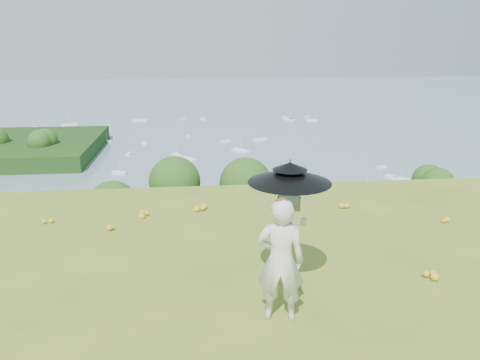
{
  "coord_description": "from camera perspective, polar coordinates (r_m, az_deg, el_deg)",
  "views": [
    {
      "loc": [
        -1.89,
        -4.81,
        3.74
      ],
      "look_at": [
        -1.03,
        3.79,
        1.12
      ],
      "focal_mm": 35.0,
      "sensor_mm": 36.0,
      "label": 1
    }
  ],
  "objects": [
    {
      "name": "slope_trees",
      "position": [
        44.04,
        -2.72,
        -8.29
      ],
      "size": [
        110.0,
        50.0,
        6.0
      ],
      "primitive_type": null,
      "color": "#1E4B16",
      "rests_on": "forest_slope"
    },
    {
      "name": "painter_cap",
      "position": [
        6.05,
        5.14,
        -2.69
      ],
      "size": [
        0.26,
        0.29,
        0.1
      ],
      "primitive_type": null,
      "rotation": [
        0.0,
        0.0,
        -0.23
      ],
      "color": "pink",
      "rests_on": "painter"
    },
    {
      "name": "wildflowers",
      "position": [
        6.54,
        12.79,
        -17.86
      ],
      "size": [
        10.0,
        10.5,
        0.12
      ],
      "primitive_type": null,
      "color": "yellow",
      "rests_on": "ground"
    },
    {
      "name": "field_easel",
      "position": [
        6.94,
        5.82,
        -7.72
      ],
      "size": [
        0.77,
        0.77,
        1.73
      ],
      "primitive_type": null,
      "rotation": [
        0.0,
        0.0,
        -0.2
      ],
      "color": "#925C3D",
      "rests_on": "ground"
    },
    {
      "name": "sun_umbrella",
      "position": [
        6.64,
        6.05,
        -0.44
      ],
      "size": [
        1.25,
        1.25,
        0.71
      ],
      "primitive_type": null,
      "rotation": [
        0.0,
        0.0,
        -0.05
      ],
      "color": "black",
      "rests_on": "field_easel"
    },
    {
      "name": "harbor_town",
      "position": [
        86.48,
        -4.02,
        -5.73
      ],
      "size": [
        110.0,
        22.0,
        5.0
      ],
      "primitive_type": null,
      "color": "beige",
      "rests_on": "shoreline_tier"
    },
    {
      "name": "bay_water",
      "position": [
        247.71,
        -5.24,
        8.09
      ],
      "size": [
        700.0,
        700.0,
        0.0
      ],
      "primitive_type": "plane",
      "color": "#7191A2",
      "rests_on": "ground"
    },
    {
      "name": "ground",
      "position": [
        6.38,
        13.48,
        -19.54
      ],
      "size": [
        14.0,
        14.0,
        0.0
      ],
      "primitive_type": "plane",
      "color": "#557421",
      "rests_on": "ground"
    },
    {
      "name": "moored_boats",
      "position": [
        170.3,
        -9.15,
        4.02
      ],
      "size": [
        140.0,
        140.0,
        0.7
      ],
      "primitive_type": null,
      "color": "white",
      "rests_on": "bay_water"
    },
    {
      "name": "shoreline_tier",
      "position": [
        89.18,
        -3.94,
        -9.59
      ],
      "size": [
        170.0,
        28.0,
        8.0
      ],
      "primitive_type": "cube",
      "color": "#6B6156",
      "rests_on": "bay_water"
    },
    {
      "name": "painter",
      "position": [
        6.38,
        4.94,
        -9.77
      ],
      "size": [
        0.72,
        0.54,
        1.77
      ],
      "primitive_type": "imported",
      "rotation": [
        0.0,
        0.0,
        2.95
      ],
      "color": "silver",
      "rests_on": "ground"
    }
  ]
}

